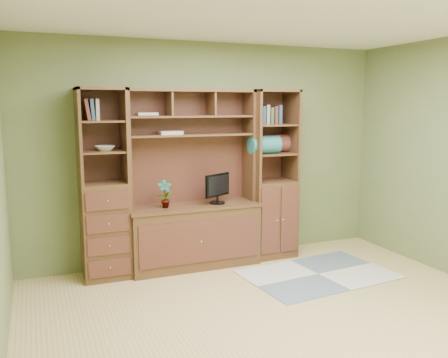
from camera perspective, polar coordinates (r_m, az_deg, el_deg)
name	(u,v)px	position (r m, az deg, el deg)	size (l,w,h in m)	color
room	(294,175)	(3.93, 8.43, 0.50)	(4.60, 4.10, 2.64)	tan
center_hutch	(193,180)	(5.42, -3.70, -0.07)	(1.54, 0.53, 2.05)	#4E301B
left_tower	(104,185)	(5.24, -14.27, -0.65)	(0.50, 0.45, 2.05)	#4E301B
right_tower	(271,174)	(5.86, 5.73, 0.57)	(0.55, 0.45, 2.05)	#4E301B
rug	(318,274)	(5.48, 11.26, -11.17)	(1.59, 1.06, 0.01)	#949999
monitor	(217,183)	(5.49, -0.80, -0.50)	(0.40, 0.18, 0.48)	black
orchid	(165,194)	(5.31, -7.13, -1.81)	(0.17, 0.11, 0.32)	#9D5335
magazines	(170,133)	(5.38, -6.47, 5.56)	(0.25, 0.18, 0.04)	#AFA895
bowl	(105,148)	(5.19, -14.13, 3.63)	(0.21, 0.21, 0.05)	beige
blanket_teal	(264,145)	(5.71, 4.88, 4.12)	(0.37, 0.21, 0.21)	#296A6B
blanket_red	(275,143)	(5.93, 6.14, 4.30)	(0.39, 0.22, 0.22)	brown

